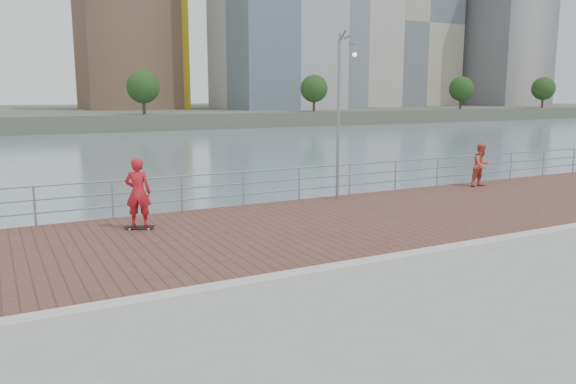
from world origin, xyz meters
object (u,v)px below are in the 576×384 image
bystander (481,165)px  guardrail (213,187)px  skateboarder (138,192)px  street_lamp (345,87)px

bystander → guardrail: bearing=173.8°
skateboarder → bystander: size_ratio=1.10×
street_lamp → skateboarder: bearing=-172.9°
street_lamp → bystander: bearing=-0.2°
street_lamp → bystander: street_lamp is taller
skateboarder → street_lamp: bearing=-148.8°
guardrail → street_lamp: street_lamp is taller
guardrail → bystander: bearing=-4.9°
skateboarder → bystander: 13.39m
skateboarder → bystander: skateboarder is taller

